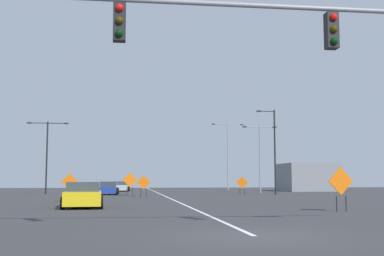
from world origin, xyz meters
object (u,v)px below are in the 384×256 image
Objects in this scene: construction_sign_right_lane at (242,183)px; car_yellow_mid at (83,195)px; street_lamp_mid_right at (47,150)px; construction_sign_right_shoulder at (144,183)px; car_blue_approaching at (108,189)px; construction_sign_left_lane at (341,183)px; street_lamp_near_right at (260,152)px; construction_sign_left_shoulder at (130,181)px; street_lamp_far_right at (274,148)px; car_silver_distant at (121,186)px; street_lamp_mid_left at (228,150)px; traffic_signal_assembly at (133,38)px; construction_sign_median_far at (70,184)px.

car_yellow_mid is at bearing -122.41° from construction_sign_right_lane.
street_lamp_mid_right reaches higher than car_yellow_mid.
construction_sign_right_shoulder is 11.87m from construction_sign_right_lane.
car_blue_approaching is (-13.26, 1.21, -0.52)m from construction_sign_right_lane.
street_lamp_near_right is at bearing 81.92° from construction_sign_left_lane.
street_lamp_far_right is at bearing 8.29° from construction_sign_left_shoulder.
street_lamp_far_right reaches higher than construction_sign_right_shoulder.
street_lamp_near_right reaches higher than construction_sign_right_shoulder.
construction_sign_right_shoulder reaches higher than car_silver_distant.
construction_sign_left_shoulder reaches higher than construction_sign_left_lane.
street_lamp_mid_right is 26.46m from car_yellow_mid.
traffic_signal_assembly is at bearing -103.90° from street_lamp_mid_left.
street_lamp_mid_left is 49.17m from construction_sign_left_lane.
car_yellow_mid is at bearing -78.05° from construction_sign_median_far.
street_lamp_mid_right is 1.67× the size of car_silver_distant.
construction_sign_left_lane reaches higher than car_blue_approaching.
street_lamp_mid_left is at bearing 25.80° from car_silver_distant.
construction_sign_right_shoulder is (-8.68, 20.15, -0.17)m from construction_sign_left_lane.
car_silver_distant is at bearing -154.20° from street_lamp_mid_left.
construction_sign_left_shoulder is at bearing -86.63° from car_silver_distant.
street_lamp_mid_right is 11.16m from construction_sign_left_shoulder.
street_lamp_far_right is at bearing -10.99° from street_lamp_mid_right.
construction_sign_median_far is 0.89× the size of construction_sign_left_shoulder.
construction_sign_median_far is at bearing 101.95° from car_yellow_mid.
construction_sign_right_lane reaches higher than car_blue_approaching.
traffic_signal_assembly reaches higher than car_silver_distant.
car_yellow_mid is at bearing -110.98° from street_lamp_mid_left.
construction_sign_right_shoulder is (-13.16, -5.71, -3.51)m from street_lamp_far_right.
street_lamp_near_right reaches higher than construction_sign_median_far.
construction_sign_left_lane is at bearing -66.68° from construction_sign_right_shoulder.
street_lamp_near_right is at bearing 57.01° from car_yellow_mid.
car_blue_approaching is at bearing -127.80° from street_lamp_mid_left.
street_lamp_mid_right is 3.54× the size of construction_sign_left_lane.
street_lamp_mid_right is at bearing 169.06° from construction_sign_right_lane.
construction_sign_left_shoulder is 1.18× the size of construction_sign_right_lane.
car_yellow_mid is (1.51, -7.16, -0.57)m from construction_sign_median_far.
street_lamp_far_right is 2.06× the size of car_yellow_mid.
street_lamp_near_right is at bearing -90.34° from street_lamp_mid_left.
construction_sign_right_lane is at bearing -5.20° from car_blue_approaching.
car_yellow_mid is at bearing -91.28° from car_blue_approaching.
street_lamp_mid_left is at bearing 60.25° from construction_sign_left_shoulder.
street_lamp_mid_right is at bearing 142.54° from construction_sign_left_shoulder.
car_silver_distant is (-2.19, 21.22, -0.56)m from construction_sign_right_shoulder.
construction_sign_left_lane is 1.10× the size of construction_sign_median_far.
construction_sign_left_shoulder is (4.10, 11.83, 0.14)m from construction_sign_median_far.
construction_sign_median_far is at bearing -97.34° from car_blue_approaching.
traffic_signal_assembly is 4.07× the size of car_silver_distant.
street_lamp_near_right is 31.02m from car_yellow_mid.
construction_sign_left_lane is (-4.45, -48.78, -4.37)m from street_lamp_mid_left.
car_yellow_mid is (-16.87, -43.99, -5.05)m from street_lamp_mid_left.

